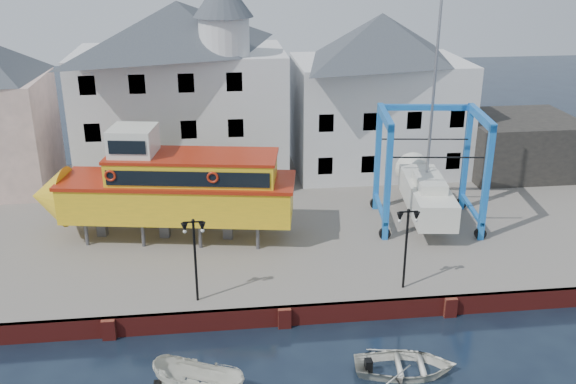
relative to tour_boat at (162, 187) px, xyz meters
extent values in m
plane|color=black|center=(5.90, -8.44, -4.06)|extent=(140.00, 140.00, 0.00)
cube|color=slate|center=(5.90, 2.56, -3.56)|extent=(44.00, 22.00, 1.00)
cube|color=maroon|center=(5.90, -8.32, -3.56)|extent=(44.00, 0.25, 1.00)
cube|color=maroon|center=(-2.10, -8.49, -3.56)|extent=(0.60, 0.36, 1.00)
cube|color=maroon|center=(5.90, -8.49, -3.56)|extent=(0.60, 0.36, 1.00)
cube|color=maroon|center=(13.90, -8.49, -3.56)|extent=(0.60, 0.36, 1.00)
cube|color=silver|center=(0.90, 10.06, 1.44)|extent=(14.00, 8.00, 9.00)
pyramid|color=#363C45|center=(0.90, 10.06, 7.54)|extent=(14.00, 8.00, 3.20)
cube|color=black|center=(-4.60, 6.10, -1.46)|extent=(1.00, 0.08, 1.20)
cube|color=black|center=(-1.60, 6.10, -1.46)|extent=(1.00, 0.08, 1.20)
cube|color=black|center=(1.40, 6.10, -1.46)|extent=(1.00, 0.08, 1.20)
cube|color=black|center=(4.40, 6.10, -1.46)|extent=(1.00, 0.08, 1.20)
cube|color=black|center=(-4.60, 6.10, 1.54)|extent=(1.00, 0.08, 1.20)
cube|color=black|center=(-1.60, 6.10, 1.54)|extent=(1.00, 0.08, 1.20)
cube|color=black|center=(1.40, 6.10, 1.54)|extent=(1.00, 0.08, 1.20)
cube|color=black|center=(4.40, 6.10, 1.54)|extent=(1.00, 0.08, 1.20)
cube|color=black|center=(-4.60, 6.10, 4.54)|extent=(1.00, 0.08, 1.20)
cube|color=black|center=(-1.60, 6.10, 4.54)|extent=(1.00, 0.08, 1.20)
cube|color=black|center=(1.40, 6.10, 4.54)|extent=(1.00, 0.08, 1.20)
cube|color=black|center=(4.40, 6.10, 4.54)|extent=(1.00, 0.08, 1.20)
cylinder|color=silver|center=(3.90, 7.66, 7.14)|extent=(3.20, 3.20, 2.40)
cube|color=silver|center=(14.90, 10.56, 0.94)|extent=(12.00, 8.00, 8.00)
pyramid|color=#363C45|center=(14.90, 10.56, 6.54)|extent=(12.00, 8.00, 3.20)
cube|color=black|center=(10.40, 6.60, -1.46)|extent=(1.00, 0.08, 1.20)
cube|color=black|center=(13.40, 6.60, -1.46)|extent=(1.00, 0.08, 1.20)
cube|color=black|center=(16.40, 6.60, -1.46)|extent=(1.00, 0.08, 1.20)
cube|color=black|center=(19.40, 6.60, -1.46)|extent=(1.00, 0.08, 1.20)
cube|color=black|center=(10.40, 6.60, 1.54)|extent=(1.00, 0.08, 1.20)
cube|color=black|center=(13.40, 6.60, 1.54)|extent=(1.00, 0.08, 1.20)
cube|color=black|center=(16.40, 6.60, 1.54)|extent=(1.00, 0.08, 1.20)
cube|color=black|center=(19.40, 6.60, 1.54)|extent=(1.00, 0.08, 1.20)
cube|color=black|center=(24.90, 8.56, -1.06)|extent=(8.00, 7.00, 4.00)
cylinder|color=black|center=(1.90, -7.24, -1.06)|extent=(0.12, 0.12, 4.00)
cube|color=black|center=(1.90, -7.24, 0.99)|extent=(0.90, 0.06, 0.06)
sphere|color=black|center=(1.90, -7.24, 1.06)|extent=(0.16, 0.16, 0.16)
cone|color=black|center=(1.50, -7.24, 0.72)|extent=(0.32, 0.32, 0.45)
sphere|color=silver|center=(1.50, -7.24, 0.54)|extent=(0.18, 0.18, 0.18)
cone|color=black|center=(2.30, -7.24, 0.72)|extent=(0.32, 0.32, 0.45)
sphere|color=silver|center=(2.30, -7.24, 0.54)|extent=(0.18, 0.18, 0.18)
cylinder|color=black|center=(11.90, -7.24, -1.06)|extent=(0.12, 0.12, 4.00)
cube|color=black|center=(11.90, -7.24, 0.99)|extent=(0.90, 0.06, 0.06)
sphere|color=black|center=(11.90, -7.24, 1.06)|extent=(0.16, 0.16, 0.16)
cone|color=black|center=(11.50, -7.24, 0.72)|extent=(0.32, 0.32, 0.45)
sphere|color=silver|center=(11.50, -7.24, 0.54)|extent=(0.18, 0.18, 0.18)
cone|color=black|center=(12.30, -7.24, 0.72)|extent=(0.32, 0.32, 0.45)
sphere|color=silver|center=(12.30, -7.24, 0.54)|extent=(0.18, 0.18, 0.18)
cylinder|color=#59595E|center=(-4.29, -0.57, -2.37)|extent=(0.23, 0.23, 1.37)
cylinder|color=#59595E|center=(-3.86, 1.95, -2.37)|extent=(0.23, 0.23, 1.37)
cylinder|color=#59595E|center=(-1.15, -1.10, -2.37)|extent=(0.23, 0.23, 1.37)
cylinder|color=#59595E|center=(-0.72, 1.42, -2.37)|extent=(0.23, 0.23, 1.37)
cylinder|color=#59595E|center=(2.00, -1.63, -2.37)|extent=(0.23, 0.23, 1.37)
cylinder|color=#59595E|center=(2.42, 0.89, -2.37)|extent=(0.23, 0.23, 1.37)
cylinder|color=#59595E|center=(5.14, -2.16, -2.37)|extent=(0.23, 0.23, 1.37)
cylinder|color=#59595E|center=(5.56, 0.35, -2.37)|extent=(0.23, 0.23, 1.37)
cube|color=#59595E|center=(-3.63, 0.62, -2.37)|extent=(0.61, 0.54, 1.37)
cube|color=#59595E|center=(-0.04, 0.01, -2.37)|extent=(0.61, 0.54, 1.37)
cube|color=#59595E|center=(3.55, -0.60, -2.37)|extent=(0.61, 0.54, 1.37)
cube|color=gold|center=(0.86, -0.14, -0.69)|extent=(13.15, 5.54, 2.00)
cone|color=gold|center=(-6.41, 1.09, -0.69)|extent=(2.55, 3.75, 3.46)
cube|color=#9D210D|center=(0.86, -0.14, 0.40)|extent=(13.44, 5.73, 0.20)
cube|color=gold|center=(1.76, -0.30, 1.04)|extent=(9.50, 4.57, 1.46)
cube|color=black|center=(1.50, -1.85, 1.09)|extent=(8.63, 1.52, 0.82)
cube|color=black|center=(2.02, 1.26, 1.09)|extent=(8.63, 1.52, 0.82)
cube|color=#9D210D|center=(1.76, -0.30, 1.85)|extent=(9.69, 4.69, 0.16)
cube|color=silver|center=(-1.38, 0.24, 2.60)|extent=(2.73, 2.73, 1.66)
cube|color=black|center=(-1.59, -0.96, 2.67)|extent=(1.97, 0.39, 0.73)
torus|color=#9D210D|center=(-2.55, -1.22, 1.22)|extent=(0.65, 0.23, 0.64)
torus|color=#9D210D|center=(2.83, -2.13, 1.22)|extent=(0.65, 0.23, 0.64)
cube|color=#1B45AF|center=(12.41, -1.76, 0.31)|extent=(0.38, 0.38, 6.73)
cylinder|color=black|center=(12.41, -1.76, -2.72)|extent=(0.70, 0.32, 0.67)
cube|color=#1B45AF|center=(12.96, 2.67, 0.31)|extent=(0.38, 0.38, 6.73)
cylinder|color=black|center=(12.96, 2.67, -2.72)|extent=(0.70, 0.32, 0.67)
cube|color=#1B45AF|center=(17.80, -2.44, 0.31)|extent=(0.38, 0.38, 6.73)
cylinder|color=black|center=(17.80, -2.44, -2.72)|extent=(0.70, 0.32, 0.67)
cube|color=#1B45AF|center=(18.35, 2.00, 0.31)|extent=(0.38, 0.38, 6.73)
cylinder|color=black|center=(18.35, 2.00, -2.72)|extent=(0.70, 0.32, 0.67)
cube|color=#1B45AF|center=(12.68, 0.45, 3.51)|extent=(0.93, 4.81, 0.47)
cube|color=#1B45AF|center=(12.68, 0.45, -2.10)|extent=(0.83, 4.80, 0.20)
cube|color=#1B45AF|center=(18.08, -0.22, 3.51)|extent=(0.93, 4.81, 0.47)
cube|color=#1B45AF|center=(18.08, -0.22, -2.10)|extent=(0.83, 4.80, 0.20)
cube|color=#1B45AF|center=(15.66, 2.34, 3.51)|extent=(5.77, 1.05, 0.34)
cube|color=silver|center=(15.38, 0.12, -1.33)|extent=(3.09, 7.43, 1.54)
cone|color=silver|center=(15.91, 4.37, -1.33)|extent=(2.39, 1.80, 2.21)
cube|color=#59595E|center=(15.38, 0.12, -2.43)|extent=(0.44, 1.75, 0.67)
cube|color=silver|center=(15.32, -0.36, -0.27)|extent=(1.88, 3.05, 0.58)
cylinder|color=#99999E|center=(15.44, 0.60, 4.73)|extent=(0.18, 0.18, 10.58)
cube|color=black|center=(15.17, -1.60, 1.67)|extent=(5.15, 0.76, 0.05)
cube|color=black|center=(15.59, 1.84, 1.67)|extent=(5.15, 0.76, 0.05)
imported|color=silver|center=(10.56, -12.43, -4.06)|extent=(4.62, 3.57, 0.88)
camera|label=1|loc=(3.05, -33.93, 12.85)|focal=40.00mm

